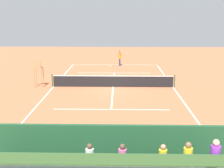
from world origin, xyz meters
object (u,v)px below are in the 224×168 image
Objects in this scene: tennis_net at (113,81)px; tennis_racket at (111,66)px; tennis_player at (120,57)px; equipment_bag at (100,162)px; courtside_bench at (149,152)px; tennis_ball_near at (134,67)px; umpire_chair at (38,71)px; tennis_ball_far at (129,67)px.

tennis_net reaches higher than tennis_racket.
tennis_player reaches higher than tennis_racket.
tennis_net is 13.41m from equipment_bag.
courtside_bench is at bearing 95.35° from tennis_racket.
tennis_ball_near is (-2.51, -22.80, -0.15)m from equipment_bag.
umpire_chair is 1.19× the size of courtside_bench.
tennis_ball_near is at bearing -103.33° from tennis_net.
courtside_bench reaches higher than tennis_ball_near.
tennis_player is 1.46m from tennis_racket.
tennis_ball_near is (-2.23, -9.40, -0.47)m from tennis_net.
tennis_net is 11.44× the size of equipment_bag.
tennis_ball_far is (0.60, -0.26, 0.00)m from tennis_ball_near.
tennis_racket is at bearing -11.77° from tennis_ball_far.
equipment_bag is 23.14m from tennis_ball_far.
tennis_ball_near reaches higher than tennis_racket.
tennis_net is 17.68× the size of tennis_racket.
tennis_ball_far is (-2.08, 0.43, 0.02)m from tennis_racket.
umpire_chair reaches higher than tennis_ball_far.
tennis_net reaches higher than tennis_ball_far.
courtside_bench is 23.65m from tennis_player.
tennis_player is at bearing -87.19° from courtside_bench.
courtside_bench is 22.93m from tennis_ball_far.
umpire_chair is (6.20, 0.08, 0.81)m from tennis_net.
tennis_racket is (-5.74, -10.17, -1.30)m from umpire_chair.
tennis_ball_near is (-1.66, 0.94, -0.98)m from tennis_player.
equipment_bag is 13.64× the size of tennis_ball_far.
courtside_bench is at bearing 92.81° from tennis_player.
tennis_player is 29.18× the size of tennis_ball_far.
umpire_chair is 15.41m from courtside_bench.
equipment_bag is at bearing 90.42° from tennis_racket.
tennis_racket is 2.77m from tennis_ball_near.
tennis_player is (-6.77, -10.42, -0.30)m from umpire_chair.
umpire_chair is at bearing 60.55° from tennis_racket.
equipment_bag is (0.28, 13.40, -0.32)m from tennis_net.
tennis_ball_near is at bearing -131.63° from umpire_chair.
courtside_bench is at bearing 121.01° from umpire_chair.
tennis_net is 156.06× the size of tennis_ball_far.
courtside_bench is 23.47m from tennis_racket.
tennis_net is at bearing -91.22° from equipment_bag.
tennis_player is 29.18× the size of tennis_ball_near.
tennis_net is 9.80m from tennis_ball_far.
courtside_bench is at bearing 97.42° from tennis_net.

